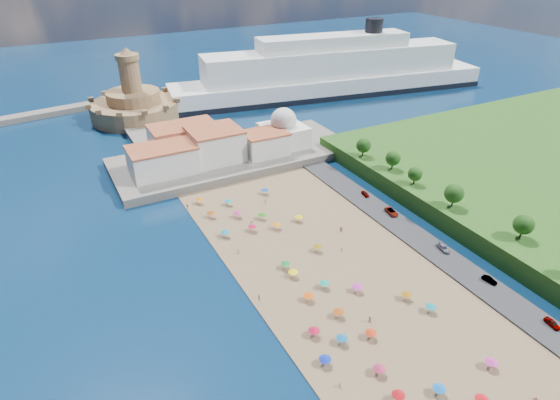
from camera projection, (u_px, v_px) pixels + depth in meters
ground at (313, 274)px, 117.65m from camera, size 700.00×700.00×0.00m
terrace at (235, 157)px, 177.15m from camera, size 90.00×36.00×3.00m
jetty at (153, 137)px, 195.21m from camera, size 18.00×70.00×2.40m
waterfront_buildings at (200, 147)px, 169.18m from camera, size 57.00×29.00×11.00m
domed_building at (283, 131)px, 180.14m from camera, size 16.00×16.00×15.00m
fortress at (134, 105)px, 215.59m from camera, size 40.00×40.00×32.40m
cruise_ship at (332, 73)px, 247.35m from camera, size 173.64×52.40×37.57m
beach_parasols at (336, 300)px, 106.20m from camera, size 31.85×115.45×2.20m
beachgoers at (312, 276)px, 115.18m from camera, size 35.65×102.32×1.84m
parked_cars at (429, 237)px, 129.63m from camera, size 3.24×70.07×1.44m
hillside_trees at (477, 205)px, 127.99m from camera, size 9.72×104.74×7.13m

